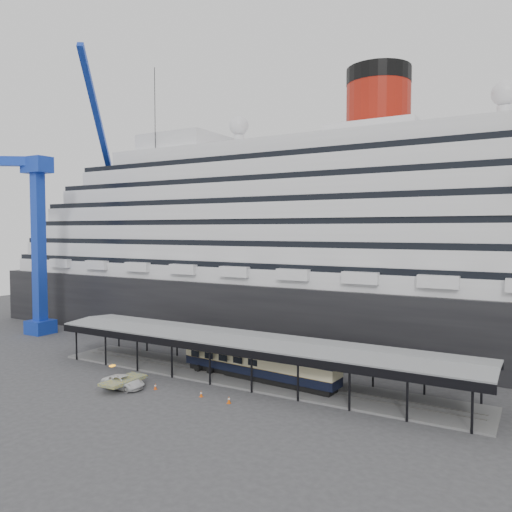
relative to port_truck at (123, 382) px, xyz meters
The scene contains 9 objects.
ground 12.08m from the port_truck, 25.78° to the left, with size 200.00×200.00×0.00m, color #39393B.
cruise_ship 42.61m from the port_truck, 73.68° to the left, with size 130.00×30.00×43.90m.
platform_canopy 15.01m from the port_truck, 43.34° to the left, with size 56.00×9.18×5.30m.
crane_blue 42.36m from the port_truck, 155.15° to the left, with size 22.63×19.19×47.60m.
port_truck is the anchor object (origin of this frame).
pullman_carriage 16.09m from the port_truck, 39.83° to the left, with size 21.44×4.65×20.89m.
traffic_cone_left 3.84m from the port_truck, 23.74° to the left, with size 0.48×0.48×0.71m.
traffic_cone_mid 9.89m from the port_truck, 11.99° to the left, with size 0.43×0.43×0.71m.
traffic_cone_right 13.57m from the port_truck, ahead, with size 0.49×0.49×0.79m.
Camera 1 is at (31.03, -47.20, 18.45)m, focal length 35.00 mm.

